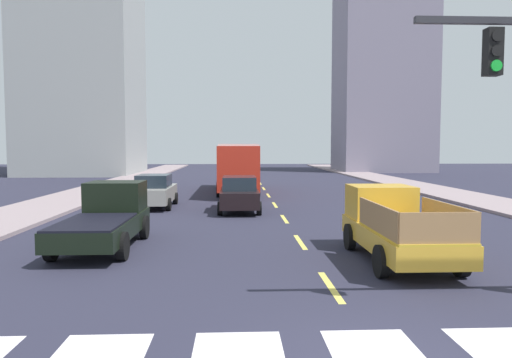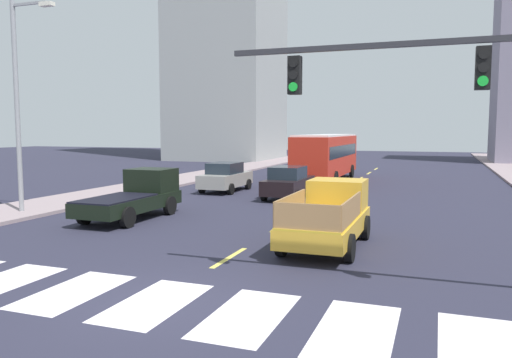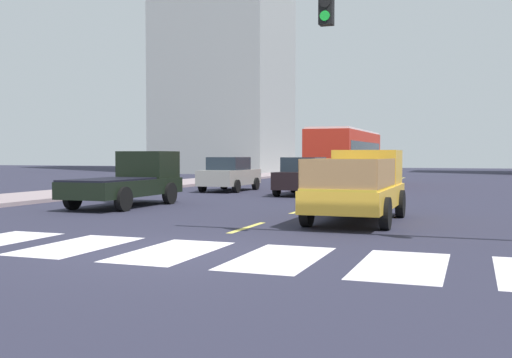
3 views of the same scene
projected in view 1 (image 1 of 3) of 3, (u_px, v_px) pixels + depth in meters
sidewalk_right at (499, 205)px, 25.13m from camera, size 3.87×110.00×0.15m
sidewalk_left at (44, 207)px, 24.08m from camera, size 3.87×110.00×0.15m
lane_dash_0 at (331, 286)px, 10.66m from camera, size 0.16×2.40×0.01m
lane_dash_1 at (300, 242)px, 15.64m from camera, size 0.16×2.40×0.01m
lane_dash_2 at (284, 219)px, 20.62m from camera, size 0.16×2.40×0.01m
lane_dash_3 at (275, 205)px, 25.61m from camera, size 0.16×2.40×0.01m
lane_dash_4 at (268, 195)px, 30.59m from camera, size 0.16×2.40×0.01m
lane_dash_5 at (264, 189)px, 35.57m from camera, size 0.16×2.40×0.01m
lane_dash_6 at (260, 183)px, 40.56m from camera, size 0.16×2.40×0.01m
lane_dash_7 at (257, 179)px, 45.54m from camera, size 0.16×2.40×0.01m
pickup_stakebed at (394, 225)px, 13.36m from camera, size 2.18×5.20×1.96m
pickup_dark at (107, 217)px, 15.06m from camera, size 2.18×5.20×1.96m
city_bus at (238, 164)px, 32.39m from camera, size 2.72×10.80×3.32m
sedan_near_right at (239, 194)px, 23.00m from camera, size 2.02×4.40×1.72m
sedan_near_left at (155, 191)px, 24.49m from camera, size 2.02×4.40×1.72m
block_mid_left at (383, 80)px, 60.06m from camera, size 11.32×9.04×23.26m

